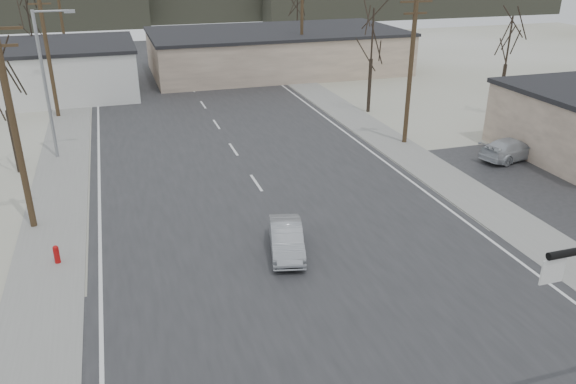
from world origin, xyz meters
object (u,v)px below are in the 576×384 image
object	(u,v)px
fire_hydrant	(57,254)
car_parked_silver	(512,149)
car_far_b	(157,53)
car_far_a	(170,68)
sedan_crossing	(287,239)

from	to	relation	value
fire_hydrant	car_parked_silver	bearing A→B (deg)	10.69
car_far_b	fire_hydrant	bearing A→B (deg)	-108.47
fire_hydrant	car_parked_silver	world-z (taller)	car_parked_silver
car_far_a	fire_hydrant	bearing A→B (deg)	58.38
sedan_crossing	car_parked_silver	bearing A→B (deg)	35.37
fire_hydrant	car_far_a	world-z (taller)	car_far_a
fire_hydrant	car_parked_silver	xyz separation A→B (m)	(26.49, 5.00, 0.24)
sedan_crossing	car_far_b	distance (m)	49.43
car_far_b	car_far_a	bearing A→B (deg)	-96.21
fire_hydrant	car_parked_silver	size ratio (longest dim) A/B	0.19
car_parked_silver	car_far_b	bearing A→B (deg)	9.90
car_parked_silver	fire_hydrant	bearing A→B (deg)	87.75
car_far_a	car_parked_silver	size ratio (longest dim) A/B	1.09
car_far_a	car_far_b	xyz separation A→B (m)	(-0.35, 10.45, -0.09)
sedan_crossing	car_parked_silver	size ratio (longest dim) A/B	0.86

